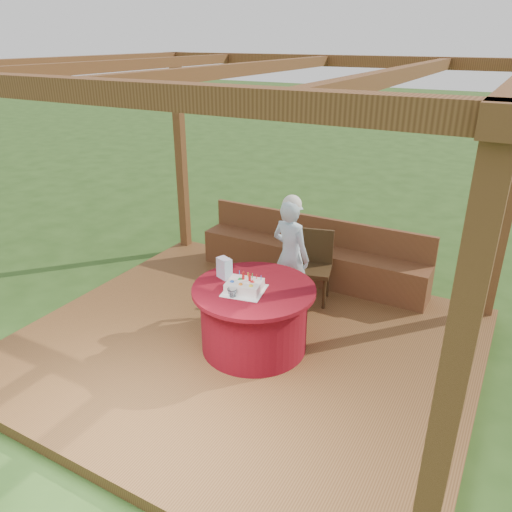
# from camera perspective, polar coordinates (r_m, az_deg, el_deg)

# --- Properties ---
(ground) EXTENTS (60.00, 60.00, 0.00)m
(ground) POSITION_cam_1_polar(r_m,az_deg,el_deg) (5.33, -1.33, -10.85)
(ground) COLOR #244416
(ground) RESTS_ON ground
(deck) EXTENTS (4.50, 4.00, 0.12)m
(deck) POSITION_cam_1_polar(r_m,az_deg,el_deg) (5.29, -1.34, -10.32)
(deck) COLOR brown
(deck) RESTS_ON ground
(pergola) EXTENTS (4.50, 4.00, 2.72)m
(pergola) POSITION_cam_1_polar(r_m,az_deg,el_deg) (4.43, -1.63, 15.72)
(pergola) COLOR brown
(pergola) RESTS_ON deck
(bench) EXTENTS (3.00, 0.42, 0.80)m
(bench) POSITION_cam_1_polar(r_m,az_deg,el_deg) (6.49, 6.31, -0.39)
(bench) COLOR brown
(bench) RESTS_ON deck
(table) EXTENTS (1.21, 1.21, 0.68)m
(table) POSITION_cam_1_polar(r_m,az_deg,el_deg) (5.00, -0.24, -7.02)
(table) COLOR maroon
(table) RESTS_ON deck
(chair) EXTENTS (0.49, 0.49, 0.85)m
(chair) POSITION_cam_1_polar(r_m,az_deg,el_deg) (5.92, 6.69, -0.79)
(chair) COLOR #362411
(chair) RESTS_ON deck
(elderly_woman) EXTENTS (0.54, 0.42, 1.37)m
(elderly_woman) POSITION_cam_1_polar(r_m,az_deg,el_deg) (5.56, 3.96, 0.23)
(elderly_woman) COLOR #98C8E2
(elderly_woman) RESTS_ON deck
(birthday_cake) EXTENTS (0.44, 0.44, 0.17)m
(birthday_cake) POSITION_cam_1_polar(r_m,az_deg,el_deg) (4.75, -1.34, -3.46)
(birthday_cake) COLOR white
(birthday_cake) RESTS_ON table
(gift_bag) EXTENTS (0.17, 0.14, 0.21)m
(gift_bag) POSITION_cam_1_polar(r_m,az_deg,el_deg) (5.00, -3.64, -1.39)
(gift_bag) COLOR #F29CD2
(gift_bag) RESTS_ON table
(drinking_glass) EXTENTS (0.10, 0.10, 0.09)m
(drinking_glass) POSITION_cam_1_polar(r_m,az_deg,el_deg) (4.66, -2.73, -4.23)
(drinking_glass) COLOR white
(drinking_glass) RESTS_ON table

